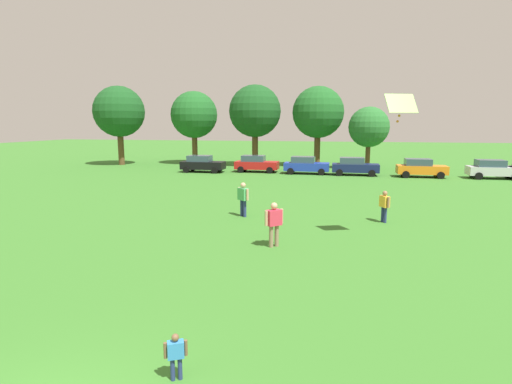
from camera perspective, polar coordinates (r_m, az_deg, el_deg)
The scene contains 17 objects.
ground_plane at distance 35.15m, azimuth 4.01°, elevation 1.66°, with size 160.00×160.00×0.00m, color #387528.
child_kite_flyer at distance 8.34m, azimuth -11.19°, elevation -21.24°, with size 0.41×0.29×0.93m.
adult_bystander at distance 15.97m, azimuth 2.54°, elevation -4.03°, with size 0.66×0.63×1.78m.
bystander_near_trees at distance 21.17m, azimuth -1.81°, elevation -0.63°, with size 0.68×0.63×1.80m.
bystander_midfield at distance 20.90m, azimuth 17.57°, elevation -1.57°, with size 0.49×0.68×1.58m.
kite at distance 17.05m, azimuth 19.67°, elevation 11.44°, with size 1.30×0.91×1.12m.
parked_car_black_0 at distance 41.24m, azimuth -7.56°, elevation 3.96°, with size 4.30×2.02×1.68m.
parked_car_red_1 at distance 40.97m, azimuth 0.00°, elevation 4.01°, with size 4.30×2.02×1.68m.
parked_car_blue_2 at distance 39.80m, azimuth 6.99°, elevation 3.77°, with size 4.30×2.02×1.68m.
parked_car_navy_3 at distance 39.52m, azimuth 13.64°, elevation 3.53°, with size 4.30×2.02×1.68m.
parked_car_orange_4 at distance 39.88m, azimuth 22.09°, elevation 3.16°, with size 4.30×2.02×1.68m.
parked_car_silver_5 at distance 41.57m, azimuth 30.28°, elevation 2.79°, with size 4.30×2.02×1.68m.
tree_far_left at distance 50.83m, azimuth -18.66°, elevation 10.61°, with size 5.89×5.89×9.17m.
tree_left at distance 50.00m, azimuth -8.69°, elevation 10.62°, with size 5.56×5.56×8.66m.
tree_center at distance 46.96m, azimuth -0.14°, elevation 11.24°, with size 5.90×5.90×9.19m.
tree_right at distance 46.79m, azimuth 8.69°, elevation 10.96°, with size 5.75×5.75×8.97m.
tree_far_right at distance 44.78m, azimuth 15.56°, elevation 8.75°, with size 4.24×4.24×6.60m.
Camera 1 is at (4.57, -4.53, 4.80)m, focal length 28.52 mm.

